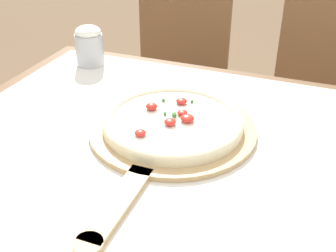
{
  "coord_description": "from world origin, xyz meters",
  "views": [
    {
      "loc": [
        0.23,
        -0.68,
        1.27
      ],
      "look_at": [
        -0.06,
        0.06,
        0.8
      ],
      "focal_mm": 45.0,
      "sensor_mm": 36.0,
      "label": 1
    }
  ],
  "objects_px": {
    "pizza_peel": "(169,134)",
    "flour_cup": "(89,45)",
    "pizza": "(173,122)",
    "chair_right": "(317,105)",
    "chair_left": "(178,82)"
  },
  "relations": [
    {
      "from": "chair_left",
      "to": "flour_cup",
      "type": "bearing_deg",
      "value": -108.29
    },
    {
      "from": "chair_right",
      "to": "flour_cup",
      "type": "distance_m",
      "value": 0.88
    },
    {
      "from": "pizza_peel",
      "to": "flour_cup",
      "type": "xyz_separation_m",
      "value": [
        -0.37,
        0.3,
        0.06
      ]
    },
    {
      "from": "pizza",
      "to": "chair_right",
      "type": "xyz_separation_m",
      "value": [
        0.3,
        0.75,
        -0.27
      ]
    },
    {
      "from": "pizza",
      "to": "chair_left",
      "type": "xyz_separation_m",
      "value": [
        -0.26,
        0.75,
        -0.27
      ]
    },
    {
      "from": "flour_cup",
      "to": "pizza",
      "type": "bearing_deg",
      "value": -36.59
    },
    {
      "from": "pizza_peel",
      "to": "chair_left",
      "type": "xyz_separation_m",
      "value": [
        -0.26,
        0.78,
        -0.25
      ]
    },
    {
      "from": "chair_right",
      "to": "flour_cup",
      "type": "bearing_deg",
      "value": -138.9
    },
    {
      "from": "pizza_peel",
      "to": "chair_right",
      "type": "relative_size",
      "value": 0.66
    },
    {
      "from": "pizza_peel",
      "to": "pizza",
      "type": "xyz_separation_m",
      "value": [
        -0.0,
        0.02,
        0.02
      ]
    },
    {
      "from": "pizza",
      "to": "flour_cup",
      "type": "bearing_deg",
      "value": 143.41
    },
    {
      "from": "flour_cup",
      "to": "pizza_peel",
      "type": "bearing_deg",
      "value": -38.74
    },
    {
      "from": "pizza_peel",
      "to": "flour_cup",
      "type": "distance_m",
      "value": 0.48
    },
    {
      "from": "pizza",
      "to": "pizza_peel",
      "type": "bearing_deg",
      "value": -89.68
    },
    {
      "from": "pizza_peel",
      "to": "chair_left",
      "type": "bearing_deg",
      "value": 108.43
    }
  ]
}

